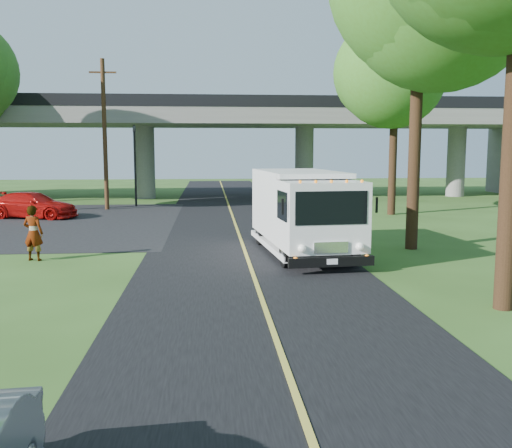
{
  "coord_description": "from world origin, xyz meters",
  "views": [
    {
      "loc": [
        -1.25,
        -11.32,
        3.67
      ],
      "look_at": [
        0.03,
        4.37,
        1.6
      ],
      "focal_mm": 40.0,
      "sensor_mm": 36.0,
      "label": 1
    }
  ],
  "objects": [
    {
      "name": "pedestrian",
      "position": [
        -7.07,
        7.82,
        0.92
      ],
      "size": [
        0.76,
        0.59,
        1.85
      ],
      "primitive_type": "imported",
      "rotation": [
        0.0,
        0.0,
        2.89
      ],
      "color": "gray",
      "rests_on": "ground"
    },
    {
      "name": "parking_lot",
      "position": [
        -11.0,
        18.0,
        0.01
      ],
      "size": [
        16.0,
        18.0,
        0.01
      ],
      "primitive_type": "cube",
      "color": "black",
      "rests_on": "ground"
    },
    {
      "name": "utility_pole",
      "position": [
        -7.5,
        24.0,
        4.59
      ],
      "size": [
        1.6,
        0.26,
        9.0
      ],
      "color": "#472D19",
      "rests_on": "ground"
    },
    {
      "name": "road",
      "position": [
        0.0,
        10.0,
        0.01
      ],
      "size": [
        7.0,
        90.0,
        0.02
      ],
      "primitive_type": "cube",
      "color": "black",
      "rests_on": "ground"
    },
    {
      "name": "traffic_signal",
      "position": [
        -6.0,
        26.0,
        3.2
      ],
      "size": [
        0.18,
        0.22,
        5.2
      ],
      "color": "black",
      "rests_on": "ground"
    },
    {
      "name": "ground",
      "position": [
        0.0,
        0.0,
        0.0
      ],
      "size": [
        120.0,
        120.0,
        0.0
      ],
      "primitive_type": "plane",
      "color": "#30511D",
      "rests_on": "ground"
    },
    {
      "name": "lane_line",
      "position": [
        0.0,
        10.0,
        0.03
      ],
      "size": [
        0.12,
        90.0,
        0.01
      ],
      "primitive_type": "cube",
      "color": "gold",
      "rests_on": "road"
    },
    {
      "name": "step_van",
      "position": [
        1.98,
        8.22,
        1.58
      ],
      "size": [
        3.17,
        7.12,
        2.9
      ],
      "rotation": [
        0.0,
        0.0,
        0.09
      ],
      "color": "white",
      "rests_on": "ground"
    },
    {
      "name": "tree_right_far",
      "position": [
        9.21,
        19.84,
        8.3
      ],
      "size": [
        5.77,
        5.67,
        10.99
      ],
      "color": "#382314",
      "rests_on": "ground"
    },
    {
      "name": "overpass",
      "position": [
        0.0,
        32.0,
        4.56
      ],
      "size": [
        54.0,
        10.0,
        7.3
      ],
      "color": "slate",
      "rests_on": "ground"
    },
    {
      "name": "red_sedan",
      "position": [
        -10.67,
        19.88,
        0.69
      ],
      "size": [
        5.13,
        3.11,
        1.39
      ],
      "primitive_type": "imported",
      "rotation": [
        0.0,
        0.0,
        1.31
      ],
      "color": "#AE0D0A",
      "rests_on": "ground"
    }
  ]
}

